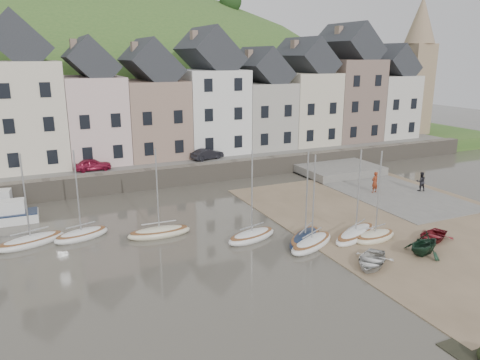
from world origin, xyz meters
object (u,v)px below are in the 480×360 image
person_red (375,182)px  car_right (207,154)px  rowboat_red (432,236)px  person_dark (421,181)px  rowboat_green (424,243)px  car_left (93,165)px  rowboat_white (371,261)px  sailboat_0 (31,241)px

person_red → car_right: size_ratio=0.55×
car_right → rowboat_red: bearing=-176.8°
person_dark → rowboat_red: bearing=66.4°
rowboat_green → car_right: size_ratio=0.80×
person_red → car_left: car_left is taller
rowboat_white → person_dark: (14.22, 10.28, 0.60)m
rowboat_red → car_left: bearing=-161.7°
sailboat_0 → person_dark: size_ratio=3.60×
rowboat_red → person_red: size_ratio=1.59×
sailboat_0 → car_left: 13.84m
sailboat_0 → rowboat_green: bearing=-28.3°
person_red → person_dark: bearing=154.8°
rowboat_red → person_dark: 12.02m
rowboat_green → rowboat_red: size_ratio=0.91×
person_red → car_left: (-22.54, 12.72, 1.10)m
rowboat_green → car_left: size_ratio=0.82×
rowboat_white → person_dark: bearing=87.5°
sailboat_0 → car_right: size_ratio=1.84×
rowboat_green → person_red: 13.17m
rowboat_red → car_left: car_left is taller
car_left → person_dark: bearing=-116.0°
car_left → car_right: (11.41, 0.00, -0.00)m
person_dark → car_right: (-15.25, 14.07, 1.17)m
sailboat_0 → person_dark: (32.33, -1.59, 0.73)m
rowboat_green → car_right: bearing=179.1°
sailboat_0 → rowboat_red: bearing=-23.4°
sailboat_0 → person_dark: bearing=-2.8°
person_dark → car_left: size_ratio=0.52×
sailboat_0 → rowboat_white: (18.11, -11.87, 0.13)m
rowboat_white → rowboat_green: rowboat_green is taller
rowboat_white → rowboat_green: (4.03, -0.05, 0.39)m
person_dark → car_right: car_right is taller
car_right → person_red: bearing=-153.0°
rowboat_green → rowboat_red: (2.18, 1.40, -0.41)m
sailboat_0 → person_red: 28.22m
rowboat_red → car_right: (-7.24, 23.00, 1.79)m
rowboat_white → car_left: (-12.44, 24.35, 1.78)m
person_red → car_left: bearing=-36.5°
rowboat_red → rowboat_white: bearing=-98.5°
sailboat_0 → car_left: sailboat_0 is taller
car_left → car_right: size_ratio=0.97×
rowboat_red → person_dark: size_ratio=1.72×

